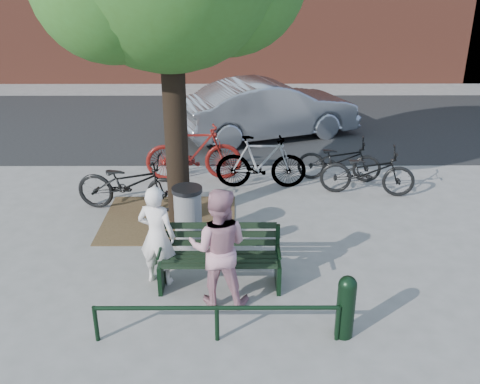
{
  "coord_description": "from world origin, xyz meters",
  "views": [
    {
      "loc": [
        0.26,
        -6.62,
        4.38
      ],
      "look_at": [
        0.3,
        1.0,
        1.07
      ],
      "focal_mm": 40.0,
      "sensor_mm": 36.0,
      "label": 1
    }
  ],
  "objects_px": {
    "person_right": "(219,248)",
    "litter_bin": "(188,216)",
    "park_bench": "(220,255)",
    "parked_car": "(269,109)",
    "person_left": "(157,235)",
    "bicycle_c": "(339,160)",
    "bollard": "(346,304)"
  },
  "relations": [
    {
      "from": "person_right",
      "to": "litter_bin",
      "type": "distance_m",
      "value": 1.78
    },
    {
      "from": "park_bench",
      "to": "parked_car",
      "type": "relative_size",
      "value": 0.37
    },
    {
      "from": "person_left",
      "to": "litter_bin",
      "type": "distance_m",
      "value": 1.22
    },
    {
      "from": "bicycle_c",
      "to": "parked_car",
      "type": "bearing_deg",
      "value": 32.51
    },
    {
      "from": "bollard",
      "to": "parked_car",
      "type": "bearing_deg",
      "value": 93.47
    },
    {
      "from": "person_right",
      "to": "parked_car",
      "type": "xyz_separation_m",
      "value": [
        1.09,
        7.56,
        -0.08
      ]
    },
    {
      "from": "bollard",
      "to": "parked_car",
      "type": "distance_m",
      "value": 8.33
    },
    {
      "from": "parked_car",
      "to": "park_bench",
      "type": "bearing_deg",
      "value": 150.32
    },
    {
      "from": "litter_bin",
      "to": "person_right",
      "type": "bearing_deg",
      "value": -71.28
    },
    {
      "from": "park_bench",
      "to": "bicycle_c",
      "type": "distance_m",
      "value": 4.72
    },
    {
      "from": "person_left",
      "to": "bollard",
      "type": "distance_m",
      "value": 2.82
    },
    {
      "from": "person_right",
      "to": "parked_car",
      "type": "distance_m",
      "value": 7.64
    },
    {
      "from": "park_bench",
      "to": "parked_car",
      "type": "distance_m",
      "value": 7.21
    },
    {
      "from": "person_left",
      "to": "bollard",
      "type": "relative_size",
      "value": 1.76
    },
    {
      "from": "bicycle_c",
      "to": "litter_bin",
      "type": "bearing_deg",
      "value": 142.41
    },
    {
      "from": "litter_bin",
      "to": "bicycle_c",
      "type": "xyz_separation_m",
      "value": [
        2.99,
        2.83,
        -0.05
      ]
    },
    {
      "from": "park_bench",
      "to": "litter_bin",
      "type": "xyz_separation_m",
      "value": [
        -0.56,
        1.21,
        0.04
      ]
    },
    {
      "from": "park_bench",
      "to": "person_left",
      "type": "xyz_separation_m",
      "value": [
        -0.9,
        0.07,
        0.28
      ]
    },
    {
      "from": "litter_bin",
      "to": "bicycle_c",
      "type": "distance_m",
      "value": 4.12
    },
    {
      "from": "person_left",
      "to": "parked_car",
      "type": "relative_size",
      "value": 0.33
    },
    {
      "from": "bollard",
      "to": "bicycle_c",
      "type": "relative_size",
      "value": 0.49
    },
    {
      "from": "park_bench",
      "to": "bollard",
      "type": "height_order",
      "value": "park_bench"
    },
    {
      "from": "person_left",
      "to": "parked_car",
      "type": "distance_m",
      "value": 7.32
    },
    {
      "from": "person_left",
      "to": "litter_bin",
      "type": "height_order",
      "value": "person_left"
    },
    {
      "from": "person_right",
      "to": "litter_bin",
      "type": "xyz_separation_m",
      "value": [
        -0.56,
        1.65,
        -0.33
      ]
    },
    {
      "from": "park_bench",
      "to": "person_left",
      "type": "height_order",
      "value": "person_left"
    },
    {
      "from": "bollard",
      "to": "litter_bin",
      "type": "bearing_deg",
      "value": 131.91
    },
    {
      "from": "bollard",
      "to": "parked_car",
      "type": "relative_size",
      "value": 0.18
    },
    {
      "from": "person_right",
      "to": "bicycle_c",
      "type": "distance_m",
      "value": 5.12
    },
    {
      "from": "person_right",
      "to": "parked_car",
      "type": "relative_size",
      "value": 0.36
    },
    {
      "from": "bollard",
      "to": "litter_bin",
      "type": "distance_m",
      "value": 3.23
    },
    {
      "from": "bicycle_c",
      "to": "person_left",
      "type": "bearing_deg",
      "value": 149.0
    }
  ]
}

